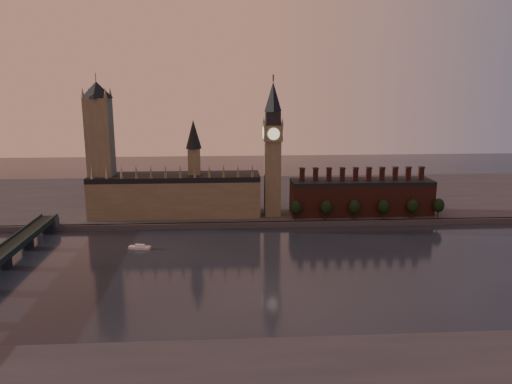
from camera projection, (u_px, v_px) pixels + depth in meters
ground at (273, 273)px, 283.35m from camera, size 900.00×900.00×0.00m
north_bank at (254, 197)px, 456.29m from camera, size 900.00×182.00×4.00m
palace_of_westminster at (176, 193)px, 386.65m from camera, size 130.00×30.30×74.00m
victoria_tower at (100, 145)px, 375.18m from camera, size 24.00×24.00×108.00m
big_ben at (273, 148)px, 378.59m from camera, size 15.00×15.00×107.00m
chimney_block at (361, 196)px, 391.35m from camera, size 110.00×25.00×37.00m
embankment_tree_0 at (296, 208)px, 374.17m from camera, size 8.60×8.60×14.88m
embankment_tree_1 at (326, 207)px, 374.47m from camera, size 8.60×8.60×14.88m
embankment_tree_2 at (354, 207)px, 375.85m from camera, size 8.60×8.60×14.88m
embankment_tree_3 at (383, 207)px, 377.09m from camera, size 8.60×8.60×14.88m
embankment_tree_4 at (412, 206)px, 378.56m from camera, size 8.60×8.60×14.88m
embankment_tree_5 at (439, 205)px, 380.59m from camera, size 8.60×8.60×14.88m
river_boat at (140, 247)px, 323.47m from camera, size 14.66×6.36×2.84m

